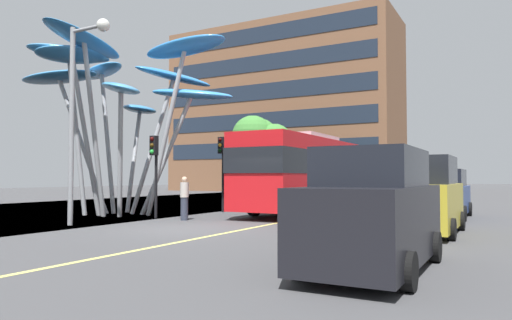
% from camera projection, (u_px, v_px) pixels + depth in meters
% --- Properties ---
extents(ground, '(120.00, 240.00, 0.10)m').
position_uv_depth(ground, '(165.00, 229.00, 15.58)').
color(ground, '#424244').
extents(red_bus, '(2.84, 10.85, 3.69)m').
position_uv_depth(red_bus, '(308.00, 170.00, 22.21)').
color(red_bus, red).
rests_on(red_bus, ground).
extents(leaf_sculpture, '(10.87, 9.14, 7.96)m').
position_uv_depth(leaf_sculpture, '(122.00, 82.00, 21.28)').
color(leaf_sculpture, '#9EA0A5').
rests_on(leaf_sculpture, ground).
extents(traffic_light_kerb_near, '(0.28, 0.42, 3.39)m').
position_uv_depth(traffic_light_kerb_near, '(155.00, 158.00, 19.13)').
color(traffic_light_kerb_near, black).
rests_on(traffic_light_kerb_near, ground).
extents(traffic_light_kerb_far, '(0.28, 0.42, 3.63)m').
position_uv_depth(traffic_light_kerb_far, '(222.00, 158.00, 22.56)').
color(traffic_light_kerb_far, black).
rests_on(traffic_light_kerb_far, ground).
extents(traffic_light_island_mid, '(0.28, 0.42, 3.66)m').
position_uv_depth(traffic_light_island_mid, '(257.00, 161.00, 27.05)').
color(traffic_light_island_mid, black).
rests_on(traffic_light_island_mid, ground).
extents(car_parked_near, '(1.92, 4.41, 2.19)m').
position_uv_depth(car_parked_near, '(373.00, 213.00, 8.46)').
color(car_parked_near, black).
rests_on(car_parked_near, ground).
extents(car_parked_mid, '(1.96, 4.38, 2.30)m').
position_uv_depth(car_parked_mid, '(425.00, 198.00, 13.99)').
color(car_parked_mid, gold).
rests_on(car_parked_mid, ground).
extents(car_parked_far, '(2.04, 4.47, 2.01)m').
position_uv_depth(car_parked_far, '(442.00, 195.00, 19.49)').
color(car_parked_far, navy).
rests_on(car_parked_far, ground).
extents(street_lamp, '(1.81, 0.44, 7.08)m').
position_uv_depth(street_lamp, '(80.00, 94.00, 16.29)').
color(street_lamp, gray).
rests_on(street_lamp, ground).
extents(tree_pavement_near, '(4.83, 4.39, 6.67)m').
position_uv_depth(tree_pavement_near, '(259.00, 142.00, 37.58)').
color(tree_pavement_near, brown).
rests_on(tree_pavement_near, ground).
extents(pedestrian, '(0.34, 0.34, 1.71)m').
position_uv_depth(pedestrian, '(184.00, 198.00, 18.24)').
color(pedestrian, '#2D3342').
rests_on(pedestrian, ground).
extents(no_entry_sign, '(0.60, 0.12, 2.67)m').
position_uv_depth(no_entry_sign, '(231.00, 176.00, 24.51)').
color(no_entry_sign, gray).
rests_on(no_entry_sign, ground).
extents(backdrop_building, '(27.98, 10.38, 20.19)m').
position_uv_depth(backdrop_building, '(283.00, 110.00, 58.26)').
color(backdrop_building, brown).
rests_on(backdrop_building, ground).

